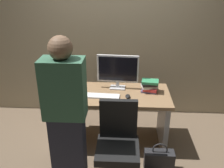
% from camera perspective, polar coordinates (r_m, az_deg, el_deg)
% --- Properties ---
extents(ground_plane, '(9.00, 9.00, 0.00)m').
position_cam_1_polar(ground_plane, '(3.56, 0.05, -12.67)').
color(ground_plane, brown).
extents(wall_back, '(6.40, 0.10, 3.00)m').
position_cam_1_polar(wall_back, '(3.80, 0.80, 14.45)').
color(wall_back, tan).
rests_on(wall_back, ground).
extents(desk, '(1.47, 0.70, 0.72)m').
position_cam_1_polar(desk, '(3.28, 0.05, -5.57)').
color(desk, '#93704C').
rests_on(desk, ground).
extents(office_chair, '(0.52, 0.52, 0.94)m').
position_cam_1_polar(office_chair, '(2.71, 1.33, -14.70)').
color(office_chair, black).
rests_on(office_chair, ground).
extents(person_at_desk, '(0.40, 0.24, 1.64)m').
position_cam_1_polar(person_at_desk, '(2.49, -10.46, -7.36)').
color(person_at_desk, '#262838').
rests_on(person_at_desk, ground).
extents(monitor, '(0.54, 0.15, 0.46)m').
position_cam_1_polar(monitor, '(3.22, 1.32, 3.20)').
color(monitor, silver).
rests_on(monitor, desk).
extents(keyboard, '(0.44, 0.15, 0.02)m').
position_cam_1_polar(keyboard, '(3.09, -2.27, -2.78)').
color(keyboard, white).
rests_on(keyboard, desk).
extents(mouse, '(0.06, 0.10, 0.03)m').
position_cam_1_polar(mouse, '(3.07, 3.62, -2.80)').
color(mouse, black).
rests_on(mouse, desk).
extents(cup_near_keyboard, '(0.07, 0.07, 0.09)m').
position_cam_1_polar(cup_near_keyboard, '(3.05, -7.80, -2.70)').
color(cup_near_keyboard, silver).
rests_on(cup_near_keyboard, desk).
extents(book_stack, '(0.23, 0.20, 0.16)m').
position_cam_1_polar(book_stack, '(3.23, 8.63, -0.45)').
color(book_stack, '#594C72').
rests_on(book_stack, desk).
extents(handbag, '(0.34, 0.14, 0.38)m').
position_cam_1_polar(handbag, '(3.07, 10.68, -16.85)').
color(handbag, '#262628').
rests_on(handbag, ground).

